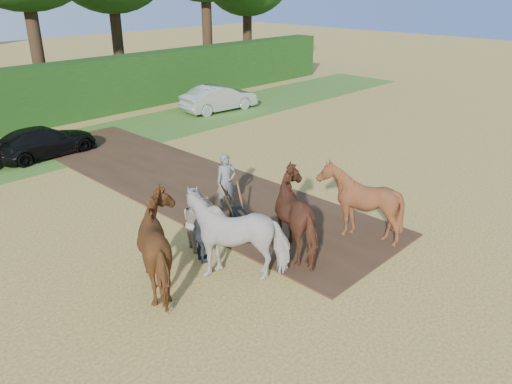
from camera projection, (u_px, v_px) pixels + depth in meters
ground at (302, 265)px, 13.16m from camera, size 120.00×120.00×0.00m
earth_strip at (182, 181)px, 18.63m from camera, size 4.50×17.00×0.05m
grass_verge at (57, 150)px, 22.12m from camera, size 50.00×5.00×0.03m
hedgerow at (10, 101)px, 24.42m from camera, size 46.00×1.60×3.00m
spectator_near at (195, 221)px, 13.71m from camera, size 0.82×0.94×1.63m
spectator_far at (202, 236)px, 13.05m from camera, size 0.59×0.96×1.53m
plough_team at (270, 221)px, 13.08m from camera, size 7.72×5.83×2.22m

